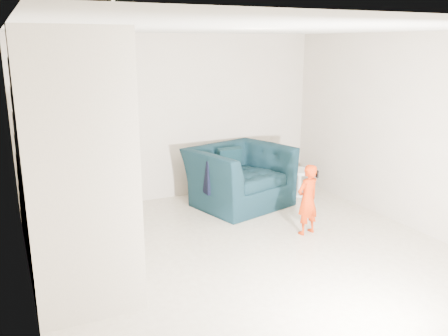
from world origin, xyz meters
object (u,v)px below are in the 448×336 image
at_px(armchair, 239,176).
at_px(side_table, 299,178).
at_px(staircase, 72,195).
at_px(toddler, 308,200).

xyz_separation_m(armchair, side_table, (1.16, -0.00, -0.17)).
distance_m(armchair, side_table, 1.17).
height_order(armchair, side_table, armchair).
height_order(side_table, staircase, staircase).
distance_m(armchair, staircase, 3.11).
xyz_separation_m(armchair, toddler, (0.28, -1.48, 0.02)).
height_order(armchair, toddler, toddler).
bearing_deg(toddler, side_table, -132.80).
bearing_deg(armchair, toddler, -94.04).
xyz_separation_m(armchair, staircase, (-2.76, -1.35, 0.48)).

